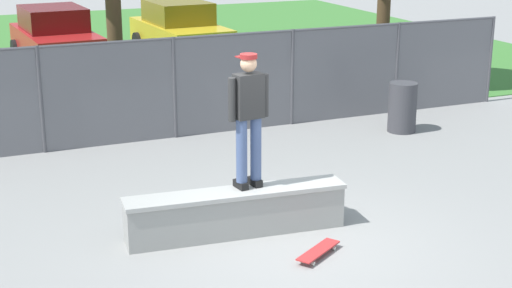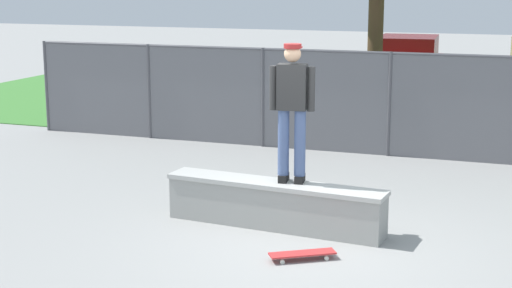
% 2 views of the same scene
% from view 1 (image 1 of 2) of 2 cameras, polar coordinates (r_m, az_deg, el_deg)
% --- Properties ---
extents(ground_plane, '(80.00, 80.00, 0.00)m').
position_cam_1_polar(ground_plane, '(10.37, 3.29, -7.41)').
color(ground_plane, gray).
extents(grass_strip, '(27.03, 20.00, 0.02)m').
position_cam_1_polar(grass_strip, '(24.99, -13.03, 6.65)').
color(grass_strip, '#3D7A33').
rests_on(grass_strip, ground).
extents(concrete_ledge, '(3.08, 0.75, 0.63)m').
position_cam_1_polar(concrete_ledge, '(10.56, -1.47, -5.06)').
color(concrete_ledge, '#999993').
rests_on(concrete_ledge, ground).
extents(skateboarder, '(0.60, 0.33, 1.84)m').
position_cam_1_polar(skateboarder, '(10.26, -0.55, 2.21)').
color(skateboarder, black).
rests_on(skateboarder, concrete_ledge).
extents(skateboard, '(0.78, 0.60, 0.09)m').
position_cam_1_polar(skateboard, '(10.03, 4.61, -7.86)').
color(skateboard, red).
rests_on(skateboard, ground).
extents(chainlink_fence, '(15.10, 0.07, 1.97)m').
position_cam_1_polar(chainlink_fence, '(14.93, -6.03, 4.41)').
color(chainlink_fence, '#4C4C51').
rests_on(chainlink_fence, ground).
extents(car_red, '(2.21, 4.30, 1.66)m').
position_cam_1_polar(car_red, '(22.69, -14.58, 7.66)').
color(car_red, '#B21E1E').
rests_on(car_red, ground).
extents(car_yellow, '(2.21, 4.30, 1.66)m').
position_cam_1_polar(car_yellow, '(23.45, -5.64, 8.41)').
color(car_yellow, gold).
rests_on(car_yellow, ground).
extents(trash_bin, '(0.56, 0.56, 0.99)m').
position_cam_1_polar(trash_bin, '(15.66, 10.74, 2.68)').
color(trash_bin, '#3F3F44').
rests_on(trash_bin, ground).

